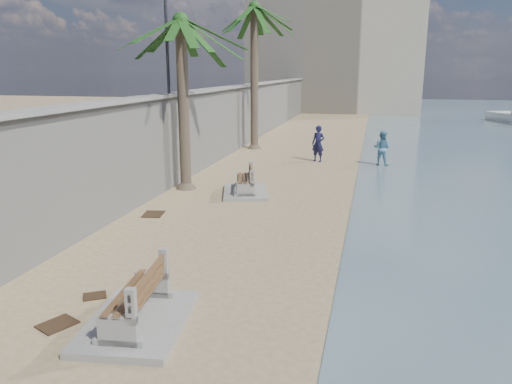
{
  "coord_description": "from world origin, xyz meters",
  "views": [
    {
      "loc": [
        2.61,
        -6.08,
        4.53
      ],
      "look_at": [
        -0.5,
        7.0,
        1.2
      ],
      "focal_mm": 35.0,
      "sensor_mm": 36.0,
      "label": 1
    }
  ],
  "objects_px": {
    "bench_near": "(137,302)",
    "bench_far": "(245,183)",
    "palm_mid": "(181,23)",
    "person_a": "(318,141)",
    "person_b": "(382,146)",
    "palm_back": "(254,9)"
  },
  "relations": [
    {
      "from": "bench_far",
      "to": "person_b",
      "type": "height_order",
      "value": "person_b"
    },
    {
      "from": "palm_back",
      "to": "bench_near",
      "type": "bearing_deg",
      "value": -82.3
    },
    {
      "from": "palm_mid",
      "to": "person_a",
      "type": "bearing_deg",
      "value": 58.35
    },
    {
      "from": "palm_back",
      "to": "bench_far",
      "type": "bearing_deg",
      "value": -78.26
    },
    {
      "from": "palm_mid",
      "to": "palm_back",
      "type": "distance_m",
      "value": 10.52
    },
    {
      "from": "bench_near",
      "to": "palm_mid",
      "type": "height_order",
      "value": "palm_mid"
    },
    {
      "from": "bench_far",
      "to": "person_a",
      "type": "bearing_deg",
      "value": 75.64
    },
    {
      "from": "palm_back",
      "to": "person_b",
      "type": "bearing_deg",
      "value": -27.28
    },
    {
      "from": "person_a",
      "to": "person_b",
      "type": "relative_size",
      "value": 1.12
    },
    {
      "from": "bench_far",
      "to": "person_a",
      "type": "distance_m",
      "value": 7.55
    },
    {
      "from": "bench_far",
      "to": "palm_mid",
      "type": "distance_m",
      "value": 6.23
    },
    {
      "from": "person_b",
      "to": "bench_near",
      "type": "bearing_deg",
      "value": 91.62
    },
    {
      "from": "bench_far",
      "to": "palm_back",
      "type": "xyz_separation_m",
      "value": [
        -2.22,
        10.69,
        7.29
      ]
    },
    {
      "from": "palm_mid",
      "to": "person_b",
      "type": "height_order",
      "value": "palm_mid"
    },
    {
      "from": "bench_near",
      "to": "bench_far",
      "type": "xyz_separation_m",
      "value": [
        -0.57,
        9.93,
        -0.03
      ]
    },
    {
      "from": "person_b",
      "to": "palm_back",
      "type": "bearing_deg",
      "value": -11.16
    },
    {
      "from": "palm_back",
      "to": "palm_mid",
      "type": "bearing_deg",
      "value": -91.24
    },
    {
      "from": "bench_near",
      "to": "person_b",
      "type": "relative_size",
      "value": 1.45
    },
    {
      "from": "person_a",
      "to": "person_b",
      "type": "height_order",
      "value": "person_a"
    },
    {
      "from": "palm_back",
      "to": "person_a",
      "type": "height_order",
      "value": "palm_back"
    },
    {
      "from": "bench_far",
      "to": "palm_mid",
      "type": "relative_size",
      "value": 0.37
    },
    {
      "from": "bench_near",
      "to": "palm_back",
      "type": "height_order",
      "value": "palm_back"
    }
  ]
}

